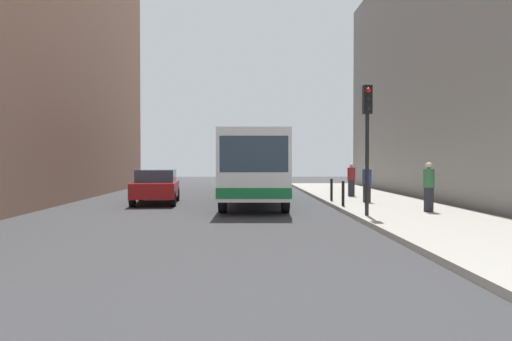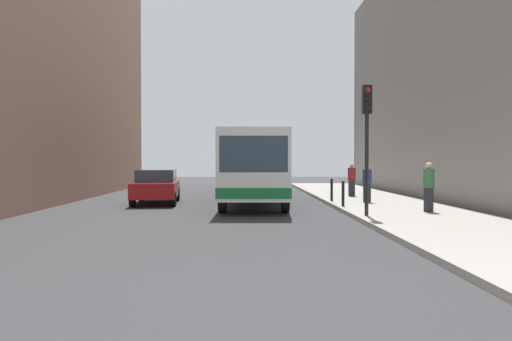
% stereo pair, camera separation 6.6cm
% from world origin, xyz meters
% --- Properties ---
extents(ground_plane, '(80.00, 80.00, 0.00)m').
position_xyz_m(ground_plane, '(0.00, 0.00, 0.00)').
color(ground_plane, '#38383A').
extents(sidewalk, '(4.40, 40.00, 0.15)m').
position_xyz_m(sidewalk, '(5.40, 0.00, 0.07)').
color(sidewalk, '#ADA89E').
rests_on(sidewalk, ground).
extents(building_right, '(7.00, 32.00, 12.98)m').
position_xyz_m(building_right, '(11.50, 4.00, 6.49)').
color(building_right, gray).
rests_on(building_right, ground).
extents(bus, '(2.80, 11.08, 3.00)m').
position_xyz_m(bus, '(0.14, 3.69, 1.73)').
color(bus, white).
rests_on(bus, ground).
extents(car_beside_bus, '(2.13, 4.52, 1.48)m').
position_xyz_m(car_beside_bus, '(-4.15, 3.76, 0.78)').
color(car_beside_bus, maroon).
rests_on(car_beside_bus, ground).
extents(car_behind_bus, '(1.96, 4.45, 1.48)m').
position_xyz_m(car_behind_bus, '(-0.40, 12.92, 0.78)').
color(car_behind_bus, navy).
rests_on(car_behind_bus, ground).
extents(traffic_light, '(0.28, 0.33, 4.10)m').
position_xyz_m(traffic_light, '(3.55, -2.72, 3.01)').
color(traffic_light, black).
rests_on(traffic_light, sidewalk).
extents(bollard_near, '(0.11, 0.11, 0.95)m').
position_xyz_m(bollard_near, '(3.45, 0.64, 0.62)').
color(bollard_near, black).
rests_on(bollard_near, sidewalk).
extents(bollard_mid, '(0.11, 0.11, 0.95)m').
position_xyz_m(bollard_mid, '(3.45, 3.19, 0.62)').
color(bollard_mid, black).
rests_on(bollard_mid, sidewalk).
extents(pedestrian_near_signal, '(0.38, 0.38, 1.68)m').
position_xyz_m(pedestrian_near_signal, '(5.93, -1.60, 0.98)').
color(pedestrian_near_signal, '#26262D').
rests_on(pedestrian_near_signal, sidewalk).
extents(pedestrian_mid_sidewalk, '(0.38, 0.38, 1.57)m').
position_xyz_m(pedestrian_mid_sidewalk, '(4.79, 2.40, 0.93)').
color(pedestrian_mid_sidewalk, '#26262D').
rests_on(pedestrian_mid_sidewalk, sidewalk).
extents(pedestrian_far_sidewalk, '(0.38, 0.38, 1.60)m').
position_xyz_m(pedestrian_far_sidewalk, '(4.91, 6.02, 0.94)').
color(pedestrian_far_sidewalk, '#26262D').
rests_on(pedestrian_far_sidewalk, sidewalk).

